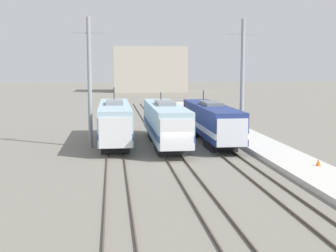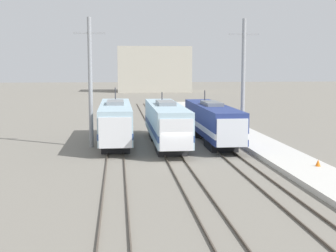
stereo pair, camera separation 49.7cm
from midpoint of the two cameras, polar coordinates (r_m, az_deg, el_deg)
ground_plane at (r=38.90m, az=0.58°, el=-4.26°), size 400.00×400.00×0.00m
rail_pair_far_left at (r=38.56m, az=-6.74°, el=-4.30°), size 1.51×120.00×0.15m
rail_pair_center at (r=38.88m, az=0.58°, el=-4.16°), size 1.51×120.00×0.15m
rail_pair_far_right at (r=39.81m, az=7.67°, el=-3.95°), size 1.51×120.00×0.15m
locomotive_far_left at (r=46.98m, az=-6.81°, el=0.45°), size 3.06×16.44×5.54m
locomotive_center at (r=45.74m, az=-0.61°, el=0.33°), size 3.04×17.24×5.07m
locomotive_far_right at (r=48.11m, az=5.05°, el=0.52°), size 2.98×17.83×5.16m
catenary_tower_left at (r=45.45m, az=-9.85°, el=5.40°), size 3.01×0.40×12.41m
catenary_tower_right at (r=47.12m, az=8.74°, el=5.49°), size 3.01×0.40×12.41m
platform at (r=41.04m, az=13.37°, el=-3.57°), size 4.00×120.00×0.40m
traffic_cone at (r=36.72m, az=17.50°, el=-4.27°), size 0.39×0.39×0.50m
depot_building at (r=147.86m, az=-2.40°, el=6.92°), size 22.43×13.84×13.90m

